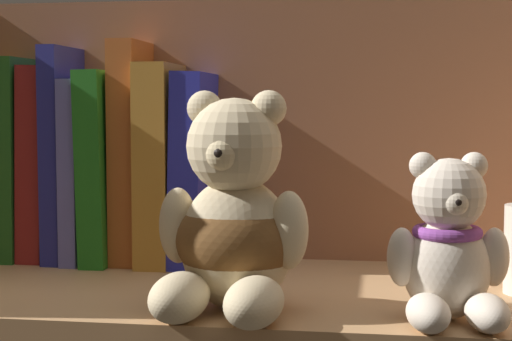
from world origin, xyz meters
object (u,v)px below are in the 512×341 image
Objects in this scene: book_0 at (2,159)px; teddy_bear_smaller at (449,250)px; book_6 at (136,152)px; book_1 at (25,158)px; book_8 at (197,168)px; book_3 at (69,154)px; book_7 at (166,163)px; book_4 at (88,170)px; book_2 at (47,163)px; book_5 at (110,166)px; teddy_bear_larger at (234,225)px.

teddy_bear_smaller is (44.78, -20.65, -4.98)cm from book_0.
book_0 is 1.65× the size of teddy_bear_smaller.
book_1 is at bearing 180.00° from book_6.
book_1 is 18.61cm from book_8.
book_7 is at bearing 0.00° from book_3.
book_3 is 1.18× the size of book_4.
book_5 is at bearing 0.00° from book_2.
book_1 reaches higher than book_0.
book_6 is 36.99cm from teddy_bear_smaller.
book_3 is at bearing 180.00° from book_4.
book_1 is 9.30cm from book_5.
teddy_bear_smaller is (39.79, -20.65, -4.62)cm from book_2.
book_6 is at bearing 180.00° from book_8.
book_7 reaches higher than teddy_bear_larger.
book_5 is at bearing 0.00° from book_4.
book_8 is (13.73, 0.00, -1.34)cm from book_3.
book_8 is 21.58cm from teddy_bear_larger.
book_5 is 0.97× the size of book_7.
book_6 is (7.23, 0.00, 0.27)cm from book_3.
book_1 is 33.07cm from teddy_bear_larger.
book_4 is 0.97× the size of book_8.
book_0 is at bearing 180.00° from book_2.
book_7 is at bearing 0.00° from book_1.
book_1 is 0.95× the size of book_3.
book_7 is at bearing 0.00° from book_6.
book_4 is at bearing 180.00° from book_5.
book_4 is at bearing 180.00° from book_7.
teddy_bear_larger reaches higher than teddy_bear_smaller.
teddy_bear_larger is (26.04, -20.05, -3.68)cm from book_1.
book_0 is 7.46cm from book_3.
book_6 is (2.82, 0.00, 1.51)cm from book_5.
book_7 is at bearing 0.00° from book_5.
book_6 reaches higher than book_0.
teddy_bear_smaller is at bearing -32.09° from book_5.
book_7 is at bearing 142.55° from teddy_bear_smaller.
book_0 is at bearing 180.00° from book_7.
book_8 is at bearing 0.00° from book_5.
book_2 reaches higher than teddy_bear_smaller.
teddy_bear_larger is at bearing -37.59° from book_1.
book_2 reaches higher than teddy_bear_larger.
book_2 is 1.03× the size of book_5.
teddy_bear_larger is at bearing -43.42° from book_3.
book_5 is at bearing 129.92° from teddy_bear_larger.
book_6 is 3.37cm from book_7.
teddy_bear_smaller is at bearing -27.43° from book_2.
book_1 is 4.89cm from book_3.
book_6 is (14.66, 0.00, 0.88)cm from book_0.
book_0 is 1.06× the size of book_5.
book_0 reaches higher than book_4.
teddy_bear_smaller is (42.21, -20.65, -5.06)cm from book_1.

